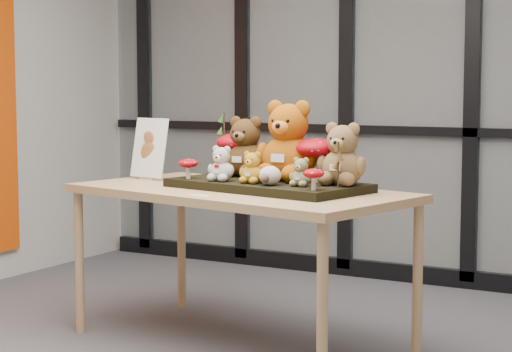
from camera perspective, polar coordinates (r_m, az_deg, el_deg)
The scene contains 22 objects.
room_shell at distance 4.20m, azimuth -2.39°, elevation 9.92°, with size 5.00×5.00×5.00m.
glass_partition at distance 6.42m, azimuth 9.30°, elevation 6.04°, with size 4.90×0.06×2.78m.
display_table at distance 4.80m, azimuth -1.02°, elevation -1.56°, with size 1.91×1.23×0.83m.
diorama_tray at distance 4.75m, azimuth 0.70°, elevation -0.58°, with size 1.02×0.51×0.04m, color black.
bear_pooh_yellow at distance 4.75m, azimuth 2.02°, elevation 2.44°, with size 0.35×0.31×0.46m, color #A44E0A, non-canonical shape.
bear_brown_medium at distance 4.98m, azimuth -0.65°, elevation 2.02°, with size 0.27×0.25×0.36m, color #452C11, non-canonical shape.
bear_tan_back at distance 4.58m, azimuth 5.35°, elevation 1.57°, with size 0.26×0.23×0.34m, color brown, non-canonical shape.
bear_small_yellow at distance 4.63m, azimuth -0.23°, elevation 0.64°, with size 0.14×0.12×0.18m, color #C2841D, non-canonical shape.
bear_white_bow at distance 4.75m, azimuth -2.13°, elevation 0.89°, with size 0.15×0.14×0.20m, color beige, non-canonical shape.
bear_beige_small at distance 4.50m, azimuth 2.79°, elevation 0.35°, with size 0.12×0.11×0.16m, color #917F53, non-canonical shape.
plush_cream_hedgehog at distance 4.54m, azimuth 0.88°, elevation 0.09°, with size 0.08×0.07×0.11m, color beige, non-canonical shape.
mushroom_back_left at distance 5.06m, azimuth -1.16°, elevation 1.49°, with size 0.23×0.23×0.25m, color #93040D, non-canonical shape.
mushroom_back_right at distance 4.69m, azimuth 3.71°, elevation 1.11°, with size 0.22×0.22×0.25m, color #93040D, non-canonical shape.
mushroom_front_left at distance 4.88m, azimuth -4.19°, elevation 0.51°, with size 0.10×0.10×0.12m, color #93040D, non-canonical shape.
mushroom_front_right at distance 4.35m, azimuth 3.57°, elevation -0.14°, with size 0.10×0.10×0.11m, color #93040D, non-canonical shape.
sprig_green_far_left at distance 5.12m, azimuth -1.97°, elevation 2.04°, with size 0.05×0.05×0.34m, color #1A3E0E, non-canonical shape.
sprig_green_mid_left at distance 5.07m, azimuth -0.44°, elevation 1.33°, with size 0.05×0.05×0.22m, color #1A3E0E, non-canonical shape.
sprig_dry_far_right at distance 4.57m, azimuth 5.58°, elevation 1.20°, with size 0.05×0.05×0.28m, color brown, non-canonical shape.
sprig_dry_mid_right at distance 4.44m, azimuth 5.09°, elevation 0.69°, with size 0.05×0.05×0.22m, color brown, non-canonical shape.
sprig_green_centre at distance 4.95m, azimuth 1.36°, elevation 1.05°, with size 0.05×0.05×0.19m, color #1A3E0E, non-canonical shape.
sign_holder at distance 5.29m, azimuth -6.59°, elevation 1.59°, with size 0.25×0.11×0.35m.
label_card at distance 4.50m, azimuth -3.51°, elevation -1.21°, with size 0.10×0.03×0.00m, color white.
Camera 1 is at (2.19, -3.57, 1.37)m, focal length 65.00 mm.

